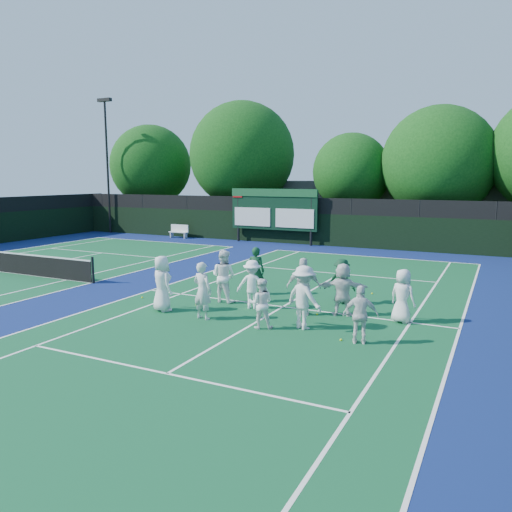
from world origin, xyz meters
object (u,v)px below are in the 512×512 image
at_px(coach_left, 256,271).
at_px(bench, 179,231).
at_px(tennis_net, 1,261).
at_px(scoreboard, 273,210).

bearing_deg(coach_left, bench, -54.11).
height_order(tennis_net, bench, tennis_net).
distance_m(scoreboard, tennis_net, 16.26).
bearing_deg(bench, scoreboard, 1.71).
distance_m(tennis_net, coach_left, 12.44).
height_order(bench, coach_left, coach_left).
height_order(tennis_net, coach_left, coach_left).
bearing_deg(scoreboard, tennis_net, -115.60).
bearing_deg(scoreboard, coach_left, -68.02).
relative_size(tennis_net, bench, 7.51).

